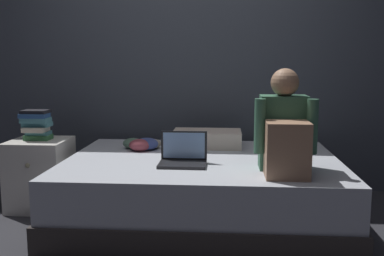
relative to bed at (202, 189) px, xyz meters
name	(u,v)px	position (x,y,z in m)	size (l,w,h in m)	color
ground_plane	(170,234)	(-0.20, -0.30, -0.23)	(8.00, 8.00, 0.00)	#2D2D33
wall_back	(186,41)	(-0.20, 0.90, 1.12)	(5.60, 0.10, 2.70)	#424751
bed	(202,189)	(0.00, 0.00, 0.00)	(2.00, 1.50, 0.47)	#332D2B
nightstand	(41,174)	(-1.30, 0.17, 0.05)	(0.44, 0.46, 0.55)	beige
person_sitting	(285,133)	(0.54, -0.37, 0.49)	(0.39, 0.44, 0.66)	#38664C
laptop	(183,156)	(-0.12, -0.22, 0.29)	(0.32, 0.23, 0.22)	black
pillow	(207,139)	(0.01, 0.45, 0.30)	(0.56, 0.36, 0.13)	beige
book_stack	(36,124)	(-1.32, 0.18, 0.44)	(0.22, 0.17, 0.24)	#387042
clothes_pile	(143,144)	(-0.49, 0.27, 0.28)	(0.31, 0.24, 0.10)	#8E3D47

